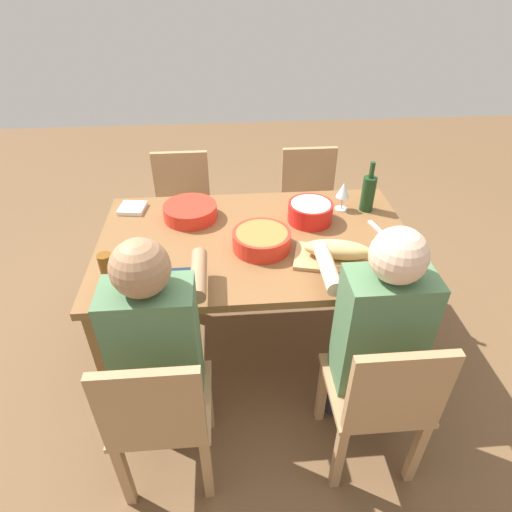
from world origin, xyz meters
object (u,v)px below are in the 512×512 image
serving_bowl_pasta (310,211)px  chair_far_left (382,398)px  dining_table (256,252)px  napkin_stack (132,208)px  diner_far_right (157,341)px  wine_glass (343,191)px  cutting_board (336,259)px  bread_loaf (338,250)px  chair_near_left (309,203)px  serving_bowl_salad (190,211)px  wine_bottle (368,193)px  serving_bowl_fruit (262,239)px  diner_far_left (377,328)px  beer_bottle (109,276)px  chair_near_right (183,207)px  chair_far_right (160,413)px

serving_bowl_pasta → chair_far_left: bearing=98.0°
dining_table → napkin_stack: napkin_stack is taller
diner_far_right → wine_glass: 1.33m
chair_far_left → cutting_board: 0.66m
dining_table → diner_far_right: 0.78m
diner_far_right → bread_loaf: (-0.82, -0.42, 0.11)m
chair_near_left → cutting_board: 1.08m
serving_bowl_salad → wine_bottle: size_ratio=1.02×
serving_bowl_pasta → serving_bowl_fruit: bearing=39.9°
diner_far_right → cutting_board: (-0.82, -0.42, 0.05)m
chair_far_left → bread_loaf: (0.08, -0.60, 0.32)m
napkin_stack → serving_bowl_fruit: bearing=148.0°
chair_far_left → wine_glass: size_ratio=5.12×
chair_near_left → napkin_stack: (1.13, 0.47, 0.27)m
serving_bowl_pasta → wine_glass: bearing=-151.2°
diner_far_left → bread_loaf: diner_far_left is taller
bread_loaf → wine_bottle: wine_bottle is taller
diner_far_right → serving_bowl_salad: size_ratio=4.07×
serving_bowl_salad → napkin_stack: (0.34, -0.12, -0.03)m
diner_far_right → serving_bowl_fruit: (-0.47, -0.55, 0.09)m
serving_bowl_pasta → serving_bowl_salad: (0.66, -0.08, -0.02)m
diner_far_left → wine_glass: size_ratio=7.23×
serving_bowl_salad → serving_bowl_pasta: bearing=172.8°
chair_near_left → bread_loaf: (0.08, 1.05, 0.32)m
diner_far_left → serving_bowl_salad: diner_far_left is taller
serving_bowl_salad → bread_loaf: (-0.72, 0.46, 0.02)m
diner_far_right → beer_bottle: size_ratio=5.45×
chair_near_right → bread_loaf: 1.37m
chair_near_left → diner_far_right: 1.73m
diner_far_left → serving_bowl_fruit: diner_far_left is taller
dining_table → diner_far_left: 0.78m
diner_far_right → napkin_stack: bearing=-76.7°
chair_far_left → chair_far_right: size_ratio=1.00×
chair_near_right → beer_bottle: size_ratio=3.86×
diner_far_left → napkin_stack: bearing=-41.3°
serving_bowl_fruit → chair_far_left: bearing=120.0°
bread_loaf → beer_bottle: beer_bottle is taller
dining_table → wine_glass: size_ratio=9.80×
diner_far_left → wine_bottle: 0.93m
chair_far_right → chair_near_left: bearing=-118.5°
serving_bowl_fruit → wine_bottle: size_ratio=1.00×
dining_table → chair_near_left: bearing=-118.5°
chair_near_right → serving_bowl_salad: chair_near_right is taller
diner_far_left → beer_bottle: diner_far_left is taller
napkin_stack → chair_far_right: bearing=101.3°
chair_near_right → chair_near_left: size_ratio=1.00×
chair_near_left → chair_far_right: bearing=61.5°
dining_table → wine_bottle: size_ratio=5.61×
serving_bowl_salad → beer_bottle: 0.71m
dining_table → wine_glass: (-0.51, -0.27, 0.20)m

